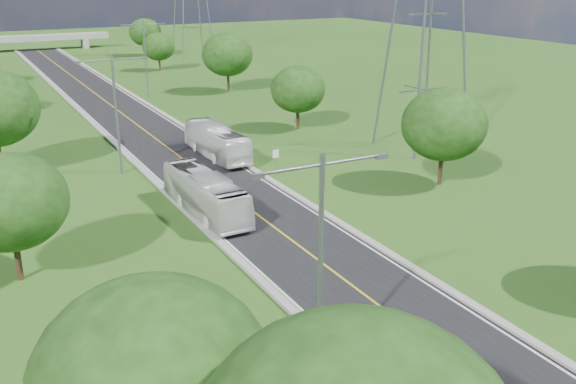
% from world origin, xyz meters
% --- Properties ---
extents(ground, '(260.00, 260.00, 0.00)m').
position_xyz_m(ground, '(0.00, 60.00, 0.00)').
color(ground, '#275016').
rests_on(ground, ground).
extents(road, '(8.00, 150.00, 0.06)m').
position_xyz_m(road, '(0.00, 66.00, 0.03)').
color(road, black).
rests_on(road, ground).
extents(curb_left, '(0.50, 150.00, 0.22)m').
position_xyz_m(curb_left, '(-4.25, 66.00, 0.11)').
color(curb_left, gray).
rests_on(curb_left, ground).
extents(curb_right, '(0.50, 150.00, 0.22)m').
position_xyz_m(curb_right, '(4.25, 66.00, 0.11)').
color(curb_right, gray).
rests_on(curb_right, ground).
extents(speed_limit_sign, '(0.55, 0.09, 2.40)m').
position_xyz_m(speed_limit_sign, '(5.20, 37.98, 1.60)').
color(speed_limit_sign, slate).
rests_on(speed_limit_sign, ground).
extents(overpass, '(30.00, 3.00, 3.20)m').
position_xyz_m(overpass, '(0.00, 140.00, 2.41)').
color(overpass, gray).
rests_on(overpass, ground).
extents(streetlight_near_left, '(5.90, 0.25, 10.00)m').
position_xyz_m(streetlight_near_left, '(-6.00, 12.00, 5.94)').
color(streetlight_near_left, slate).
rests_on(streetlight_near_left, ground).
extents(streetlight_mid_left, '(5.90, 0.25, 10.00)m').
position_xyz_m(streetlight_mid_left, '(-6.00, 45.00, 5.94)').
color(streetlight_mid_left, slate).
rests_on(streetlight_mid_left, ground).
extents(streetlight_far_right, '(5.90, 0.25, 10.00)m').
position_xyz_m(streetlight_far_right, '(6.00, 78.00, 5.94)').
color(streetlight_far_right, slate).
rests_on(streetlight_far_right, ground).
extents(tree_la, '(7.14, 7.14, 8.30)m').
position_xyz_m(tree_la, '(-14.00, 8.00, 5.27)').
color(tree_la, black).
rests_on(tree_la, ground).
extents(tree_lb, '(6.30, 6.30, 7.33)m').
position_xyz_m(tree_lb, '(-16.00, 28.00, 4.64)').
color(tree_lb, black).
rests_on(tree_lb, ground).
extents(tree_rb, '(6.72, 6.72, 7.82)m').
position_xyz_m(tree_rb, '(16.00, 30.00, 4.95)').
color(tree_rb, black).
rests_on(tree_rb, ground).
extents(tree_rc, '(5.88, 5.88, 6.84)m').
position_xyz_m(tree_rc, '(15.00, 52.00, 4.33)').
color(tree_rc, black).
rests_on(tree_rc, ground).
extents(tree_rd, '(7.14, 7.14, 8.30)m').
position_xyz_m(tree_rd, '(17.00, 76.00, 5.27)').
color(tree_rd, black).
rests_on(tree_rd, ground).
extents(tree_re, '(5.46, 5.46, 6.35)m').
position_xyz_m(tree_re, '(14.50, 100.00, 4.02)').
color(tree_re, black).
rests_on(tree_re, ground).
extents(tree_rf, '(6.30, 6.30, 7.33)m').
position_xyz_m(tree_rf, '(18.00, 120.00, 4.64)').
color(tree_rf, black).
rests_on(tree_rf, ground).
extents(bus_outbound, '(2.64, 10.47, 2.90)m').
position_xyz_m(bus_outbound, '(3.04, 45.68, 1.51)').
color(bus_outbound, white).
rests_on(bus_outbound, road).
extents(bus_inbound, '(2.84, 10.66, 2.95)m').
position_xyz_m(bus_inbound, '(-3.09, 32.65, 1.53)').
color(bus_inbound, silver).
rests_on(bus_inbound, road).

